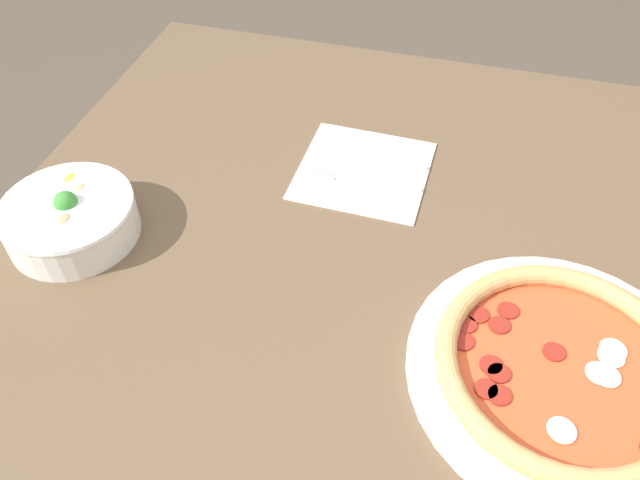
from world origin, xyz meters
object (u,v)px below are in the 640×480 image
at_px(pizza, 563,369).
at_px(fork, 361,180).
at_px(bowl, 70,217).
at_px(knife, 372,160).

distance_m(pizza, fork, 0.40).
distance_m(pizza, bowl, 0.67).
relative_size(bowl, knife, 0.95).
height_order(bowl, knife, bowl).
distance_m(bowl, fork, 0.42).
xyz_separation_m(bowl, knife, (0.27, -0.37, -0.03)).
bearing_deg(bowl, pizza, -94.97).
relative_size(pizza, fork, 1.87).
bearing_deg(pizza, knife, 41.86).
distance_m(pizza, knife, 0.44).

